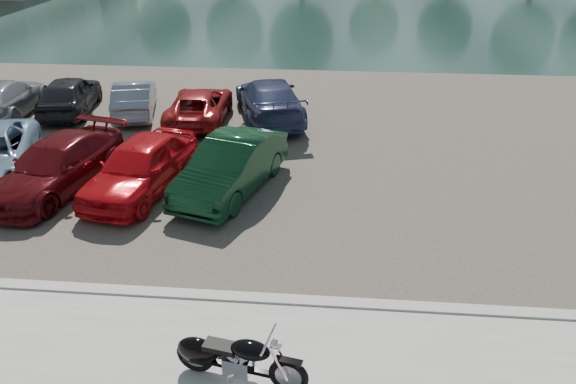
% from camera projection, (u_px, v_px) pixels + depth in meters
% --- Properties ---
extents(ground, '(200.00, 200.00, 0.00)m').
position_uv_depth(ground, '(230.00, 374.00, 9.71)').
color(ground, '#595447').
rests_on(ground, ground).
extents(kerb, '(60.00, 0.30, 0.14)m').
position_uv_depth(kerb, '(247.00, 299.00, 11.45)').
color(kerb, '#9C9A93').
rests_on(kerb, ground).
extents(parking_lot, '(60.00, 18.00, 0.04)m').
position_uv_depth(parking_lot, '(287.00, 138.00, 19.45)').
color(parking_lot, '#3C3830').
rests_on(parking_lot, ground).
extents(river, '(120.00, 40.00, 0.00)m').
position_uv_depth(river, '(319.00, 6.00, 45.16)').
color(river, '#1B3130').
rests_on(river, ground).
extents(motorcycle, '(2.31, 0.86, 1.05)m').
position_uv_depth(motorcycle, '(228.00, 357.00, 9.30)').
color(motorcycle, black).
rests_on(motorcycle, promenade).
extents(car_3, '(3.01, 5.14, 1.40)m').
position_uv_depth(car_3, '(57.00, 166.00, 15.67)').
color(car_3, '#540C0F').
rests_on(car_3, parking_lot).
extents(car_4, '(2.64, 4.74, 1.52)m').
position_uv_depth(car_4, '(140.00, 166.00, 15.49)').
color(car_4, red).
rests_on(car_4, parking_lot).
extents(car_5, '(2.82, 4.81, 1.50)m').
position_uv_depth(car_5, '(231.00, 166.00, 15.53)').
color(car_5, '#0E331C').
rests_on(car_5, parking_lot).
extents(car_7, '(2.43, 4.95, 1.39)m').
position_uv_depth(car_7, '(4.00, 98.00, 21.18)').
color(car_7, '#92939A').
rests_on(car_7, parking_lot).
extents(car_8, '(2.33, 4.40, 1.43)m').
position_uv_depth(car_8, '(70.00, 94.00, 21.53)').
color(car_8, black).
rests_on(car_8, parking_lot).
extents(car_9, '(2.29, 4.17, 1.30)m').
position_uv_depth(car_9, '(135.00, 98.00, 21.36)').
color(car_9, slate).
rests_on(car_9, parking_lot).
extents(car_10, '(2.31, 4.56, 1.24)m').
position_uv_depth(car_10, '(199.00, 105.00, 20.65)').
color(car_10, maroon).
rests_on(car_10, parking_lot).
extents(car_11, '(3.47, 5.58, 1.51)m').
position_uv_depth(car_11, '(269.00, 99.00, 20.87)').
color(car_11, navy).
rests_on(car_11, parking_lot).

